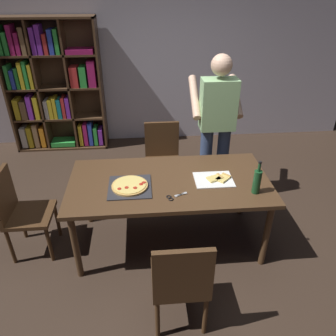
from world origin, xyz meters
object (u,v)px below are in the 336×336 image
Objects in this scene: chair_left_end at (19,209)px; person_serving_pizza at (216,124)px; pepperoni_pizza_on_tray at (130,186)px; bookshelf at (53,89)px; wine_bottle at (257,181)px; kitchen_scissors at (174,197)px; chair_far_side at (162,155)px; dining_table at (169,187)px; chair_near_camera at (181,279)px.

person_serving_pizza is (2.02, 0.73, 0.49)m from chair_left_end.
bookshelf is at bearing 115.75° from pepperoni_pizza_on_tray.
wine_bottle is (2.30, -2.63, -0.08)m from bookshelf.
person_serving_pizza is 1.18m from kitchen_scissors.
chair_far_side reaches higher than pepperoni_pizza_on_tray.
dining_table is 0.97m from chair_far_side.
bookshelf reaches higher than pepperoni_pizza_on_tray.
person_serving_pizza reaches higher than chair_left_end.
pepperoni_pizza_on_tray is at bearing -109.58° from chair_far_side.
chair_left_end is 2.31× the size of pepperoni_pizza_on_tray.
dining_table is at bearing -56.80° from bookshelf.
dining_table is 2.10× the size of chair_far_side.
chair_left_end is at bearing -160.01° from person_serving_pizza.
pepperoni_pizza_on_tray is at bearing 171.27° from wine_bottle.
chair_near_camera is at bearing -136.77° from wine_bottle.
chair_near_camera is 2.31× the size of pepperoni_pizza_on_tray.
chair_near_camera is 1.91m from chair_far_side.
dining_table is 0.97× the size of bookshelf.
chair_near_camera and chair_left_end have the same top height.
pepperoni_pizza_on_tray is (-0.96, -0.82, -0.23)m from person_serving_pizza.
bookshelf is (-1.55, 1.42, 0.43)m from chair_far_side.
kitchen_scissors reaches higher than dining_table.
chair_near_camera is 4.56× the size of kitchen_scissors.
chair_left_end is at bearing 146.26° from chair_near_camera.
pepperoni_pizza_on_tray is 1.13m from wine_bottle.
chair_near_camera is 0.46× the size of bookshelf.
person_serving_pizza is at bearing 40.43° from pepperoni_pizza_on_tray.
person_serving_pizza reaches higher than dining_table.
wine_bottle is (0.75, -0.25, 0.19)m from dining_table.
bookshelf is at bearing 115.02° from chair_near_camera.
chair_far_side is 2.15m from bookshelf.
bookshelf is (-0.12, 2.37, 0.43)m from chair_left_end.
pepperoni_pizza_on_tray is (1.18, -2.46, -0.18)m from bookshelf.
wine_bottle is (0.75, -1.21, 0.36)m from chair_far_side.
bookshelf reaches higher than chair_left_end.
wine_bottle is at bearing -58.30° from chair_far_side.
pepperoni_pizza_on_tray is (1.06, -0.08, 0.25)m from chair_left_end.
chair_far_side is 1.72m from chair_left_end.
pepperoni_pizza_on_tray is at bearing 112.92° from chair_near_camera.
pepperoni_pizza_on_tray reaches higher than kitchen_scissors.
chair_far_side is at bearing 159.54° from person_serving_pizza.
wine_bottle is (0.16, -0.99, -0.13)m from person_serving_pizza.
pepperoni_pizza_on_tray is at bearing 154.33° from kitchen_scissors.
kitchen_scissors is (1.57, -2.64, -0.19)m from bookshelf.
person_serving_pizza is (0.59, 0.73, 0.32)m from dining_table.
person_serving_pizza is at bearing 60.15° from kitchen_scissors.
kitchen_scissors is (1.45, -0.27, 0.24)m from chair_left_end.
wine_bottle reaches higher than kitchen_scissors.
chair_far_side is 0.46× the size of bookshelf.
chair_near_camera is at bearing -109.25° from person_serving_pizza.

